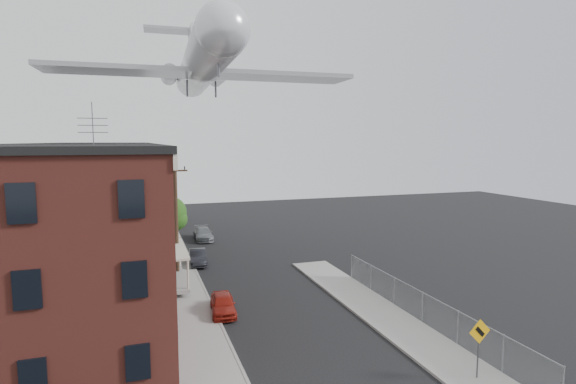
% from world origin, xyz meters
% --- Properties ---
extents(sidewalk_left, '(3.00, 62.00, 0.12)m').
position_xyz_m(sidewalk_left, '(-5.50, 24.00, 0.06)').
color(sidewalk_left, gray).
rests_on(sidewalk_left, ground).
extents(sidewalk_right, '(3.00, 26.00, 0.12)m').
position_xyz_m(sidewalk_right, '(5.50, 6.00, 0.06)').
color(sidewalk_right, gray).
rests_on(sidewalk_right, ground).
extents(curb_left, '(0.15, 62.00, 0.14)m').
position_xyz_m(curb_left, '(-4.05, 24.00, 0.07)').
color(curb_left, gray).
rests_on(curb_left, ground).
extents(curb_right, '(0.15, 26.00, 0.14)m').
position_xyz_m(curb_right, '(4.05, 6.00, 0.07)').
color(curb_right, gray).
rests_on(curb_right, ground).
extents(corner_building, '(10.31, 12.30, 12.15)m').
position_xyz_m(corner_building, '(-12.00, 7.00, 5.16)').
color(corner_building, black).
rests_on(corner_building, ground).
extents(row_house_a, '(11.98, 7.00, 10.30)m').
position_xyz_m(row_house_a, '(-11.96, 16.50, 5.13)').
color(row_house_a, gray).
rests_on(row_house_a, ground).
extents(row_house_b, '(11.98, 7.00, 10.30)m').
position_xyz_m(row_house_b, '(-11.96, 23.50, 5.13)').
color(row_house_b, gray).
rests_on(row_house_b, ground).
extents(row_house_c, '(11.98, 7.00, 10.30)m').
position_xyz_m(row_house_c, '(-11.96, 30.50, 5.13)').
color(row_house_c, gray).
rests_on(row_house_c, ground).
extents(row_house_d, '(11.98, 7.00, 10.30)m').
position_xyz_m(row_house_d, '(-11.96, 37.50, 5.13)').
color(row_house_d, gray).
rests_on(row_house_d, ground).
extents(row_house_e, '(11.98, 7.00, 10.30)m').
position_xyz_m(row_house_e, '(-11.96, 44.50, 5.13)').
color(row_house_e, gray).
rests_on(row_house_e, ground).
extents(chainlink_fence, '(0.06, 18.06, 1.90)m').
position_xyz_m(chainlink_fence, '(7.00, 5.00, 1.00)').
color(chainlink_fence, gray).
rests_on(chainlink_fence, ground).
extents(warning_sign, '(1.10, 0.11, 2.80)m').
position_xyz_m(warning_sign, '(5.60, -1.03, 1.88)').
color(warning_sign, '#515156').
rests_on(warning_sign, ground).
extents(utility_pole, '(1.80, 0.26, 9.00)m').
position_xyz_m(utility_pole, '(-5.60, 18.00, 4.67)').
color(utility_pole, black).
rests_on(utility_pole, ground).
extents(street_tree, '(3.22, 3.20, 5.20)m').
position_xyz_m(street_tree, '(-5.27, 27.92, 3.45)').
color(street_tree, black).
rests_on(street_tree, ground).
extents(car_near, '(1.82, 3.74, 1.23)m').
position_xyz_m(car_near, '(-3.60, 10.18, 0.61)').
color(car_near, maroon).
rests_on(car_near, ground).
extents(car_mid, '(1.59, 3.93, 1.27)m').
position_xyz_m(car_mid, '(-3.60, 21.86, 0.63)').
color(car_mid, black).
rests_on(car_mid, ground).
extents(car_far, '(1.95, 4.53, 1.30)m').
position_xyz_m(car_far, '(-1.80, 31.34, 0.65)').
color(car_far, slate).
rests_on(car_far, ground).
extents(airplane, '(22.79, 26.02, 7.55)m').
position_xyz_m(airplane, '(-3.12, 20.63, 16.50)').
color(airplane, silver).
rests_on(airplane, ground).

